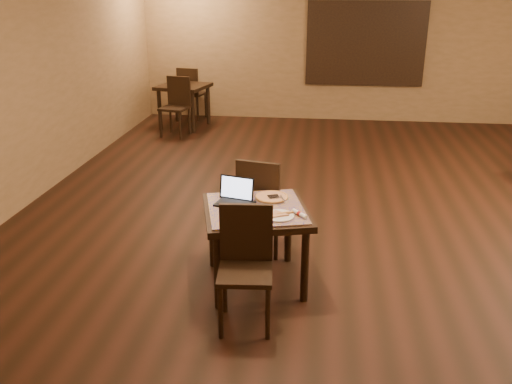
# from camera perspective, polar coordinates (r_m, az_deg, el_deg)

# --- Properties ---
(ground) EXTENTS (10.00, 10.00, 0.00)m
(ground) POSITION_cam_1_polar(r_m,az_deg,el_deg) (6.84, 9.05, -2.01)
(ground) COLOR black
(ground) RESTS_ON ground
(wall_back) EXTENTS (8.00, 0.02, 3.00)m
(wall_back) POSITION_cam_1_polar(r_m,az_deg,el_deg) (11.37, 8.84, 14.96)
(wall_back) COLOR #94724B
(wall_back) RESTS_ON ground
(wall_left) EXTENTS (0.02, 10.00, 3.00)m
(wall_left) POSITION_cam_1_polar(r_m,az_deg,el_deg) (7.40, -23.44, 10.41)
(wall_left) COLOR #94724B
(wall_left) RESTS_ON ground
(mural) EXTENTS (2.34, 0.05, 1.64)m
(mural) POSITION_cam_1_polar(r_m,az_deg,el_deg) (11.35, 11.46, 15.04)
(mural) COLOR #245D85
(mural) RESTS_ON wall_back
(tiled_table) EXTENTS (1.12, 1.12, 0.76)m
(tiled_table) POSITION_cam_1_polar(r_m,az_deg,el_deg) (4.92, -0.01, -2.76)
(tiled_table) COLOR black
(tiled_table) RESTS_ON ground
(chair_main_near) EXTENTS (0.47, 0.47, 1.00)m
(chair_main_near) POSITION_cam_1_polar(r_m,az_deg,el_deg) (4.41, -1.09, -7.07)
(chair_main_near) COLOR black
(chair_main_near) RESTS_ON ground
(chair_main_far) EXTENTS (0.54, 0.54, 1.04)m
(chair_main_far) POSITION_cam_1_polar(r_m,az_deg,el_deg) (5.51, 0.56, -0.94)
(chair_main_far) COLOR black
(chair_main_far) RESTS_ON ground
(laptop) EXTENTS (0.38, 0.34, 0.23)m
(laptop) POSITION_cam_1_polar(r_m,az_deg,el_deg) (4.98, -2.15, -0.46)
(laptop) COLOR black
(laptop) RESTS_ON tiled_table
(plate) EXTENTS (0.27, 0.27, 0.01)m
(plate) POSITION_cam_1_polar(r_m,az_deg,el_deg) (4.69, 2.39, -2.53)
(plate) COLOR white
(plate) RESTS_ON tiled_table
(pizza_slice) EXTENTS (0.25, 0.25, 0.02)m
(pizza_slice) POSITION_cam_1_polar(r_m,az_deg,el_deg) (4.68, 2.39, -2.36)
(pizza_slice) COLOR beige
(pizza_slice) RESTS_ON plate
(pizza_pan) EXTENTS (0.33, 0.33, 0.01)m
(pizza_pan) POSITION_cam_1_polar(r_m,az_deg,el_deg) (5.09, 1.66, -0.65)
(pizza_pan) COLOR silver
(pizza_pan) RESTS_ON tiled_table
(pizza_whole) EXTENTS (0.31, 0.31, 0.02)m
(pizza_whole) POSITION_cam_1_polar(r_m,az_deg,el_deg) (5.08, 1.66, -0.51)
(pizza_whole) COLOR beige
(pizza_whole) RESTS_ON pizza_pan
(spatula) EXTENTS (0.19, 0.27, 0.01)m
(spatula) POSITION_cam_1_polar(r_m,az_deg,el_deg) (5.06, 1.87, -0.50)
(spatula) COLOR silver
(spatula) RESTS_ON pizza_whole
(napkin_roll) EXTENTS (0.14, 0.16, 0.04)m
(napkin_roll) POSITION_cam_1_polar(r_m,az_deg,el_deg) (4.71, 4.62, -2.31)
(napkin_roll) COLOR white
(napkin_roll) RESTS_ON tiled_table
(other_table_b) EXTENTS (1.05, 1.05, 0.83)m
(other_table_b) POSITION_cam_1_polar(r_m,az_deg,el_deg) (10.83, -7.62, 10.39)
(other_table_b) COLOR black
(other_table_b) RESTS_ON ground
(other_table_b_chair_near) EXTENTS (0.55, 0.55, 1.07)m
(other_table_b_chair_near) POSITION_cam_1_polar(r_m,az_deg,el_deg) (10.25, -8.35, 9.28)
(other_table_b_chair_near) COLOR black
(other_table_b_chair_near) RESTS_ON ground
(other_table_b_chair_far) EXTENTS (0.55, 0.55, 1.07)m
(other_table_b_chair_far) POSITION_cam_1_polar(r_m,az_deg,el_deg) (11.45, -6.92, 10.56)
(other_table_b_chair_far) COLOR black
(other_table_b_chair_far) RESTS_ON ground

